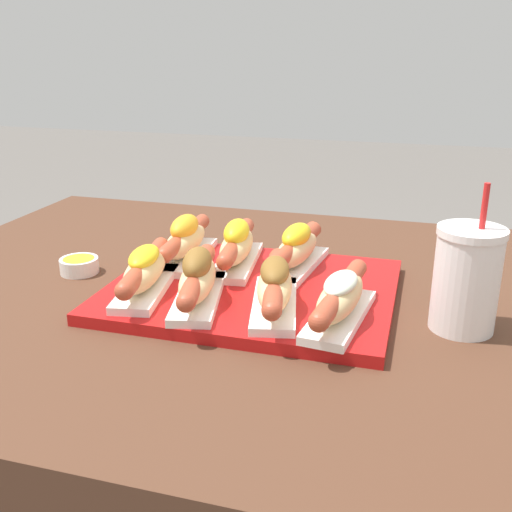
% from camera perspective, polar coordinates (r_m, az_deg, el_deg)
% --- Properties ---
extents(patio_table, '(1.35, 0.92, 0.68)m').
position_cam_1_polar(patio_table, '(1.12, 2.63, -19.82)').
color(patio_table, '#4C2D1E').
rests_on(patio_table, ground_plane).
extents(serving_tray, '(0.43, 0.35, 0.02)m').
position_cam_1_polar(serving_tray, '(0.93, -0.34, -3.25)').
color(serving_tray, '#B71414').
rests_on(serving_tray, patio_table).
extents(hot_dog_0, '(0.09, 0.22, 0.07)m').
position_cam_1_polar(hot_dog_0, '(0.90, -10.53, -1.38)').
color(hot_dog_0, white).
rests_on(hot_dog_0, serving_tray).
extents(hot_dog_1, '(0.10, 0.22, 0.08)m').
position_cam_1_polar(hot_dog_1, '(0.86, -5.58, -2.14)').
color(hot_dog_1, white).
rests_on(hot_dog_1, serving_tray).
extents(hot_dog_2, '(0.10, 0.22, 0.07)m').
position_cam_1_polar(hot_dog_2, '(0.83, 1.79, -2.87)').
color(hot_dog_2, white).
rests_on(hot_dog_2, serving_tray).
extents(hot_dog_3, '(0.08, 0.22, 0.06)m').
position_cam_1_polar(hot_dog_3, '(0.80, 8.02, -3.98)').
color(hot_dog_3, white).
rests_on(hot_dog_3, serving_tray).
extents(hot_dog_4, '(0.07, 0.22, 0.08)m').
position_cam_1_polar(hot_dog_4, '(1.03, -6.77, 1.52)').
color(hot_dog_4, white).
rests_on(hot_dog_4, serving_tray).
extents(hot_dog_5, '(0.08, 0.22, 0.08)m').
position_cam_1_polar(hot_dog_5, '(0.99, -1.85, 1.01)').
color(hot_dog_5, white).
rests_on(hot_dog_5, serving_tray).
extents(hot_dog_6, '(0.08, 0.22, 0.08)m').
position_cam_1_polar(hot_dog_6, '(0.98, 3.70, 0.71)').
color(hot_dog_6, white).
rests_on(hot_dog_6, serving_tray).
extents(sauce_bowl, '(0.06, 0.06, 0.03)m').
position_cam_1_polar(sauce_bowl, '(1.06, -16.48, -0.81)').
color(sauce_bowl, white).
rests_on(sauce_bowl, patio_table).
extents(drink_cup, '(0.09, 0.09, 0.20)m').
position_cam_1_polar(drink_cup, '(0.85, 19.40, -2.08)').
color(drink_cup, white).
rests_on(drink_cup, patio_table).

